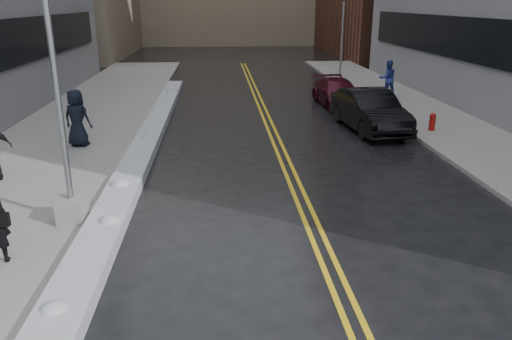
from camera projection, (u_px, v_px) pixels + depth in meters
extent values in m
plane|color=black|center=(209.00, 262.00, 10.49)|extent=(160.00, 160.00, 0.00)
cube|color=gray|center=(65.00, 139.00, 19.50)|extent=(5.50, 50.00, 0.15)
cube|color=gray|center=(455.00, 132.00, 20.63)|extent=(4.00, 50.00, 0.15)
cube|color=gold|center=(271.00, 137.00, 20.10)|extent=(0.12, 50.00, 0.01)
cube|color=gold|center=(278.00, 137.00, 20.12)|extent=(0.12, 50.00, 0.01)
cube|color=silver|center=(143.00, 149.00, 17.81)|extent=(0.90, 30.00, 0.34)
cube|color=gray|center=(72.00, 209.00, 12.00)|extent=(0.65, 0.65, 0.60)
cylinder|color=gray|center=(51.00, 48.00, 10.78)|extent=(0.14, 0.14, 7.00)
cylinder|color=maroon|center=(432.00, 123.00, 20.43)|extent=(0.24, 0.24, 0.60)
sphere|color=maroon|center=(433.00, 116.00, 20.34)|extent=(0.26, 0.26, 0.26)
cylinder|color=maroon|center=(432.00, 122.00, 20.42)|extent=(0.25, 0.10, 0.10)
cylinder|color=gray|center=(342.00, 42.00, 32.90)|extent=(0.14, 0.14, 5.00)
imported|color=black|center=(77.00, 118.00, 18.05)|extent=(1.16, 0.93, 2.07)
imported|color=navy|center=(388.00, 78.00, 27.48)|extent=(0.98, 0.78, 1.99)
imported|color=black|center=(370.00, 111.00, 20.87)|extent=(2.31, 5.31, 1.70)
imported|color=#440A1A|center=(338.00, 93.00, 25.86)|extent=(2.17, 4.81, 1.37)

